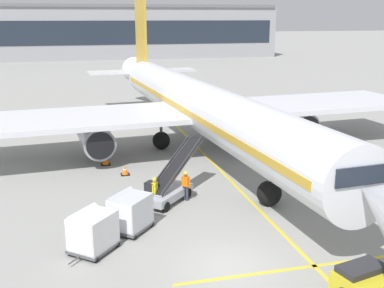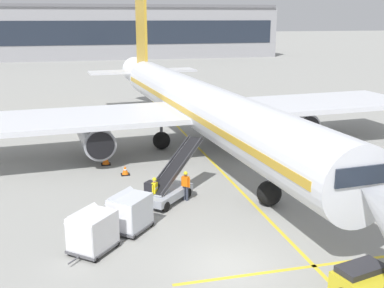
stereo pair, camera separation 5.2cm
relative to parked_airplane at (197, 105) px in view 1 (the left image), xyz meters
name	(u,v)px [view 1 (the left image)]	position (x,y,z in m)	size (l,w,h in m)	color
ground_plane	(226,266)	(-3.44, -17.92, -3.55)	(600.00, 600.00, 0.00)	gray
parked_airplane	(197,105)	(0.00, 0.00, 0.00)	(37.42, 46.78, 15.55)	silver
belt_loader	(168,186)	(-4.36, -10.07, -2.67)	(4.52, 4.68, 3.13)	#A3A8B2
baggage_cart_lead	(129,211)	(-6.95, -13.45, -2.56)	(2.52, 2.59, 1.91)	#515156
baggage_cart_second	(92,230)	(-8.81, -15.19, -2.56)	(2.52, 2.59, 1.91)	#515156
ground_crew_by_loader	(155,190)	(-5.27, -10.91, -2.56)	(0.41, 0.49, 1.74)	#333847
ground_crew_by_carts	(186,184)	(-3.38, -10.30, -2.56)	(0.44, 0.44, 1.74)	#333847
safety_cone_engine_keepout	(125,170)	(-6.24, -4.94, -3.24)	(0.57, 0.57, 0.65)	black
safety_cone_wingtip	(106,160)	(-7.34, -2.34, -3.20)	(0.65, 0.65, 0.74)	black
apron_guidance_line_lead_in	(202,152)	(0.17, -0.92, -3.55)	(0.20, 110.00, 0.01)	yellow
apron_guidance_line_stop_bar	(312,266)	(0.07, -18.82, -3.55)	(12.00, 0.20, 0.01)	yellow
terminal_building	(48,32)	(-14.42, 88.05, 2.89)	(112.90, 14.90, 12.99)	#939399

